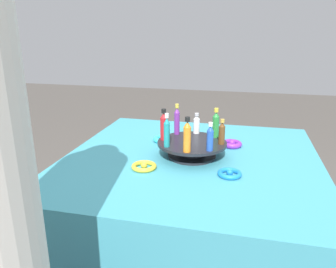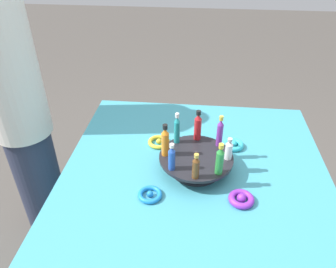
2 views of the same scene
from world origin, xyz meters
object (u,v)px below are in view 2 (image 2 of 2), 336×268
bottle_teal (177,129)px  ribbon_bow_blue (150,195)px  bottle_purple (220,132)px  ribbon_bow_purple (241,199)px  bottle_red (199,126)px  person_figure (18,107)px  bottle_clear (229,150)px  bottle_green (220,160)px  bottle_blue (172,158)px  display_stand (196,161)px  ribbon_bow_teal (233,145)px  bottle_brown (195,167)px  ribbon_bow_gold (159,142)px  bottle_orange (165,141)px

bottle_teal → ribbon_bow_blue: 0.30m
bottle_teal → bottle_purple: 0.18m
ribbon_bow_purple → bottle_teal: bearing=135.4°
bottle_red → person_figure: 0.91m
person_figure → ribbon_bow_blue: bearing=-14.4°
bottle_teal → ribbon_bow_purple: size_ratio=1.48×
bottle_clear → bottle_purple: bearing=110.8°
bottle_purple → bottle_green: bearing=-91.7°
bottle_blue → display_stand: bearing=43.3°
bottle_clear → bottle_purple: size_ratio=0.67×
bottle_clear → ribbon_bow_purple: 0.19m
bottle_teal → bottle_purple: bottle_purple is taller
bottle_clear → ribbon_bow_teal: bottle_clear is taller
bottle_brown → ribbon_bow_blue: size_ratio=1.17×
bottle_red → ribbon_bow_gold: 0.22m
bottle_brown → ribbon_bow_blue: 0.20m
ribbon_bow_purple → ribbon_bow_teal: bearing=91.4°
bottle_teal → ribbon_bow_gold: bearing=139.9°
bottle_red → ribbon_bow_gold: (-0.18, 0.04, -0.12)m
bottle_brown → person_figure: size_ratio=0.06×
bottle_teal → ribbon_bow_blue: (-0.08, -0.26, -0.12)m
bottle_clear → ribbon_bow_blue: 0.35m
bottle_teal → bottle_purple: (0.18, -0.01, 0.00)m
bottle_brown → ribbon_bow_teal: size_ratio=1.16×
ribbon_bow_gold → person_figure: person_figure is taller
bottle_orange → ribbon_bow_teal: size_ratio=1.53×
bottle_brown → bottle_teal: bearing=110.8°
bottle_green → ribbon_bow_purple: bearing=-40.1°
display_stand → bottle_purple: bottle_purple is taller
bottle_teal → ribbon_bow_teal: 0.29m
display_stand → ribbon_bow_teal: 0.24m
bottle_green → bottle_red: 0.23m
bottle_orange → ribbon_bow_gold: size_ratio=1.41×
ribbon_bow_blue → display_stand: bearing=46.4°
bottle_purple → bottle_brown: bearing=-114.2°
display_stand → bottle_brown: (-0.00, -0.12, 0.08)m
ribbon_bow_purple → ribbon_bow_blue: bearing=-178.6°
bottle_clear → bottle_blue: bearing=-159.2°
bottle_brown → bottle_green: bottle_green is taller
bottle_clear → ribbon_bow_gold: bearing=150.6°
bottle_teal → bottle_red: bearing=20.8°
bottle_purple → display_stand: bearing=-136.7°
bottle_red → ribbon_bow_teal: 0.20m
bottle_orange → ribbon_bow_gold: (-0.05, 0.16, -0.12)m
ribbon_bow_gold → bottle_red: bearing=-12.4°
bottle_blue → bottle_brown: 0.10m
bottle_purple → ribbon_bow_teal: bearing=49.9°
bottle_clear → bottle_orange: bearing=178.3°
bottle_teal → bottle_blue: bottle_teal is taller
bottle_teal → bottle_red: size_ratio=1.02×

